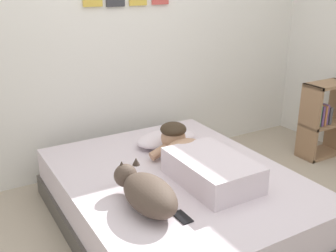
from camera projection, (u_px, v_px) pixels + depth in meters
name	position (u px, v px, depth m)	size (l,w,h in m)	color
ground_plane	(230.00, 243.00, 2.74)	(12.01, 12.01, 0.00)	tan
back_wall	(126.00, 31.00, 3.60)	(4.00, 0.12, 2.50)	silver
bed	(176.00, 199.00, 2.91)	(1.54, 1.93, 0.40)	#4C4742
pillow	(166.00, 139.00, 3.32)	(0.52, 0.32, 0.11)	silver
person_lying	(200.00, 160.00, 2.81)	(0.43, 0.92, 0.27)	silver
dog	(146.00, 192.00, 2.40)	(0.26, 0.57, 0.21)	#4C3D33
coffee_cup	(180.00, 143.00, 3.28)	(0.12, 0.09, 0.07)	teal
cell_phone	(182.00, 217.00, 2.32)	(0.07, 0.14, 0.01)	black
bookshelf	(322.00, 119.00, 3.98)	(0.45, 0.24, 0.75)	#997251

